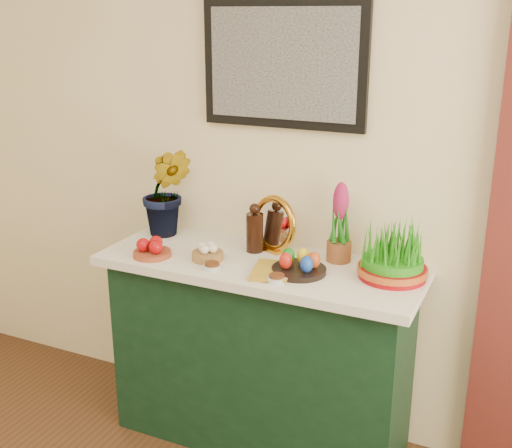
{
  "coord_description": "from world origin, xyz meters",
  "views": [
    {
      "loc": [
        0.98,
        -0.34,
        1.9
      ],
      "look_at": [
        -0.08,
        1.95,
        1.07
      ],
      "focal_mm": 45.0,
      "sensor_mm": 36.0,
      "label": 1
    }
  ],
  "objects_px": {
    "mirror": "(274,224)",
    "book": "(253,269)",
    "hyacinth_green": "(166,177)",
    "wheatgrass_sabzeh": "(393,254)",
    "sideboard": "(261,356)"
  },
  "relations": [
    {
      "from": "mirror",
      "to": "wheatgrass_sabzeh",
      "type": "xyz_separation_m",
      "value": [
        0.55,
        -0.09,
        -0.02
      ]
    },
    {
      "from": "sideboard",
      "to": "book",
      "type": "bearing_deg",
      "value": -79.28
    },
    {
      "from": "hyacinth_green",
      "to": "mirror",
      "type": "height_order",
      "value": "hyacinth_green"
    },
    {
      "from": "mirror",
      "to": "wheatgrass_sabzeh",
      "type": "distance_m",
      "value": 0.56
    },
    {
      "from": "sideboard",
      "to": "hyacinth_green",
      "type": "bearing_deg",
      "value": 167.41
    },
    {
      "from": "hyacinth_green",
      "to": "sideboard",
      "type": "bearing_deg",
      "value": -34.57
    },
    {
      "from": "mirror",
      "to": "book",
      "type": "bearing_deg",
      "value": -85.22
    },
    {
      "from": "mirror",
      "to": "wheatgrass_sabzeh",
      "type": "relative_size",
      "value": 0.92
    },
    {
      "from": "sideboard",
      "to": "book",
      "type": "height_order",
      "value": "book"
    },
    {
      "from": "book",
      "to": "wheatgrass_sabzeh",
      "type": "bearing_deg",
      "value": 6.33
    },
    {
      "from": "hyacinth_green",
      "to": "wheatgrass_sabzeh",
      "type": "bearing_deg",
      "value": -25.71
    },
    {
      "from": "book",
      "to": "wheatgrass_sabzeh",
      "type": "height_order",
      "value": "wheatgrass_sabzeh"
    },
    {
      "from": "mirror",
      "to": "wheatgrass_sabzeh",
      "type": "height_order",
      "value": "mirror"
    },
    {
      "from": "book",
      "to": "wheatgrass_sabzeh",
      "type": "distance_m",
      "value": 0.57
    },
    {
      "from": "book",
      "to": "hyacinth_green",
      "type": "bearing_deg",
      "value": 143.55
    }
  ]
}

